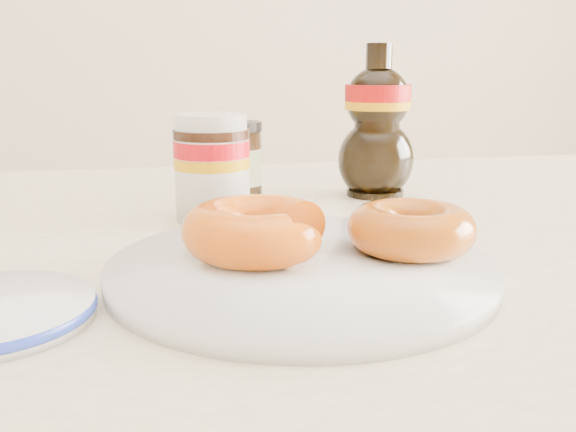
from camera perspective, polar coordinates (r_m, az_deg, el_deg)
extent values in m
cube|color=#FFF2C2|center=(0.57, 2.98, -4.20)|extent=(1.40, 0.90, 0.04)
cylinder|color=white|center=(0.47, 1.20, -4.74)|extent=(0.28, 0.28, 0.01)
torus|color=white|center=(0.47, 1.20, -4.63)|extent=(0.28, 0.28, 0.01)
torus|color=#CB670B|center=(0.47, -2.77, -1.23)|extent=(0.13, 0.13, 0.04)
torus|color=#9D540A|center=(0.49, 10.88, -1.10)|extent=(0.13, 0.13, 0.03)
cylinder|color=white|center=(0.64, -6.74, 3.51)|extent=(0.07, 0.07, 0.09)
cylinder|color=#9C050D|center=(0.63, -6.81, 6.00)|extent=(0.07, 0.07, 0.02)
cylinder|color=#D89905|center=(0.64, -6.77, 4.75)|extent=(0.07, 0.07, 0.01)
cylinder|color=black|center=(0.63, -6.84, 7.26)|extent=(0.07, 0.07, 0.01)
cylinder|color=white|center=(0.63, -6.87, 8.21)|extent=(0.07, 0.07, 0.02)
cylinder|color=black|center=(0.72, -4.54, 4.43)|extent=(0.05, 0.05, 0.08)
cylinder|color=beige|center=(0.72, -4.54, 4.43)|extent=(0.06, 0.06, 0.04)
cylinder|color=black|center=(0.72, -4.61, 7.95)|extent=(0.06, 0.06, 0.01)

